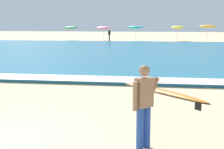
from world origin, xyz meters
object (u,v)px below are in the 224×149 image
surfer_with_board (152,98)px  beachgoer_near_row_left (109,35)px  beach_umbrella_3 (177,27)px  beach_umbrella_4 (208,26)px  beach_umbrella_1 (103,28)px  beach_umbrella_0 (71,28)px  beach_umbrella_2 (136,27)px

surfer_with_board → beachgoer_near_row_left: size_ratio=1.25×
beach_umbrella_3 → beach_umbrella_4: 4.24m
surfer_with_board → beach_umbrella_4: (6.97, 37.30, 1.02)m
beach_umbrella_1 → beachgoer_near_row_left: bearing=-28.4°
beach_umbrella_0 → beach_umbrella_1: beach_umbrella_1 is taller
beach_umbrella_1 → beach_umbrella_4: bearing=-1.9°
surfer_with_board → beach_umbrella_3: 39.13m
beach_umbrella_0 → beach_umbrella_1: 4.88m
beach_umbrella_3 → beach_umbrella_4: bearing=-23.6°
surfer_with_board → beach_umbrella_4: size_ratio=0.87×
beach_umbrella_0 → beach_umbrella_4: (19.21, -0.75, 0.22)m
surfer_with_board → beachgoer_near_row_left: surfer_with_board is taller
beach_umbrella_2 → beachgoer_near_row_left: size_ratio=1.40×
beachgoer_near_row_left → beach_umbrella_4: bearing=0.2°
beach_umbrella_0 → beach_umbrella_3: bearing=3.5°
beach_umbrella_1 → surfer_with_board: bearing=-79.0°
surfer_with_board → beach_umbrella_3: beach_umbrella_3 is taller
beach_umbrella_4 → beachgoer_near_row_left: 13.46m
beach_umbrella_2 → beach_umbrella_1: bearing=-178.9°
surfer_with_board → beach_umbrella_1: 38.48m
beach_umbrella_2 → beach_umbrella_4: size_ratio=0.98×
surfer_with_board → beach_umbrella_4: beach_umbrella_4 is taller
beachgoer_near_row_left → beach_umbrella_3: bearing=10.3°
beach_umbrella_0 → beach_umbrella_4: 19.22m
beach_umbrella_0 → beachgoer_near_row_left: (5.80, -0.79, -0.97)m
surfer_with_board → beach_umbrella_3: bearing=85.5°
surfer_with_board → beachgoer_near_row_left: (-6.43, 37.26, -0.18)m
beach_umbrella_0 → beach_umbrella_2: beach_umbrella_2 is taller
beach_umbrella_0 → beach_umbrella_4: size_ratio=0.89×
beach_umbrella_1 → beach_umbrella_3: 10.52m
beach_umbrella_1 → beach_umbrella_2: beach_umbrella_2 is taller
beach_umbrella_2 → beach_umbrella_3: 5.97m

